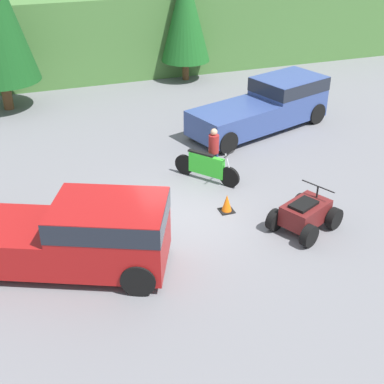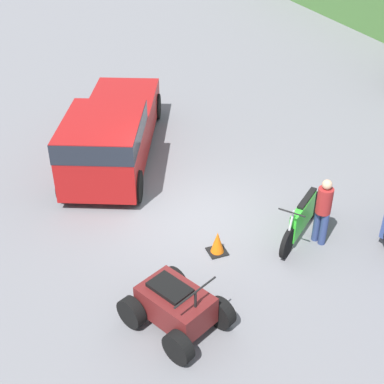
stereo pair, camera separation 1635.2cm
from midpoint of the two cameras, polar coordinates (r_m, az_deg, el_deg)
name	(u,v)px [view 1 (the left image)]	position (r m, az deg, el deg)	size (l,w,h in m)	color
ground_plane	(179,219)	(11.81, -29.36, -17.97)	(80.00, 80.00, 0.00)	slate
hillside_backdrop	(83,31)	(25.11, -26.17, 12.58)	(44.00, 6.00, 3.97)	#477538
tree_mid_left	(185,14)	(21.32, -15.41, 15.36)	(2.40, 2.40, 5.45)	brown
pickup_truck_red	(68,234)	(11.67, -48.03, -19.40)	(6.29, 4.22, 1.86)	maroon
pickup_truck_second	(269,103)	(15.58, -7.72, 2.37)	(6.20, 3.72, 1.86)	#334784
dirt_bike	(207,167)	(12.72, -21.84, -9.24)	(1.58, 1.93, 1.16)	black
quad_atv	(305,214)	(9.98, -12.37, -20.43)	(2.24, 2.02, 1.18)	black
rider_person	(214,150)	(12.68, -20.62, -6.77)	(0.43, 0.43, 1.66)	navy
traffic_cone	(227,204)	(11.33, -22.27, -16.45)	(0.42, 0.42, 0.55)	black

